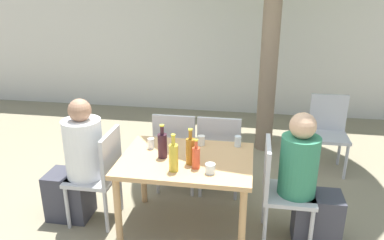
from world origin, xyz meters
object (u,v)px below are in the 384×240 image
patio_chair_4 (328,128)px  amber_bottle_0 (190,150)px  soda_bottle_1 (196,157)px  patio_chair_2 (176,147)px  person_seated_0 (77,167)px  patio_chair_0 (101,171)px  drinking_glass_0 (238,141)px  drinking_glass_3 (210,169)px  drinking_glass_2 (201,140)px  person_seated_1 (307,187)px  dining_table_front (186,167)px  oil_cruet_3 (174,157)px  patio_chair_1 (279,186)px  patio_chair_3 (219,150)px  drinking_glass_1 (151,143)px  wine_bottle_2 (162,145)px

patio_chair_4 → amber_bottle_0: 2.17m
patio_chair_4 → soda_bottle_1: soda_bottle_1 is taller
patio_chair_2 → amber_bottle_0: size_ratio=2.87×
person_seated_0 → soda_bottle_1: bearing=81.5°
patio_chair_0 → drinking_glass_0: bearing=104.9°
drinking_glass_0 → drinking_glass_3: size_ratio=1.22×
patio_chair_2 → drinking_glass_3: bearing=117.5°
soda_bottle_1 → drinking_glass_2: soda_bottle_1 is taller
person_seated_0 → drinking_glass_3: person_seated_0 is taller
person_seated_1 → amber_bottle_0: (-1.00, -0.10, 0.31)m
drinking_glass_3 → dining_table_front: bearing=134.4°
patio_chair_0 → patio_chair_4: same height
drinking_glass_0 → drinking_glass_3: 0.61m
dining_table_front → drinking_glass_2: size_ratio=12.58×
person_seated_1 → oil_cruet_3: person_seated_1 is taller
patio_chair_1 → drinking_glass_2: bearing=67.3°
patio_chair_2 → amber_bottle_0: bearing=110.5°
patio_chair_3 → drinking_glass_1: 0.83m
person_seated_0 → patio_chair_1: bearing=90.0°
patio_chair_1 → patio_chair_2: bearing=57.6°
patio_chair_3 → patio_chair_1: bearing=131.2°
patio_chair_3 → drinking_glass_3: bearing=90.5°
drinking_glass_1 → patio_chair_1: bearing=-7.3°
patio_chair_4 → drinking_glass_2: patio_chair_4 is taller
patio_chair_0 → patio_chair_2: 0.88m
amber_bottle_0 → drinking_glass_1: bearing=148.6°
patio_chair_3 → drinking_glass_3: (0.01, -0.91, 0.24)m
patio_chair_4 → wine_bottle_2: bearing=-137.8°
patio_chair_2 → patio_chair_4: same height
patio_chair_2 → wine_bottle_2: (0.02, -0.68, 0.32)m
dining_table_front → soda_bottle_1: 0.28m
dining_table_front → patio_chair_0: patio_chair_0 is taller
patio_chair_0 → oil_cruet_3: size_ratio=2.86×
patio_chair_3 → soda_bottle_1: soda_bottle_1 is taller
person_seated_1 → drinking_glass_3: 0.88m
oil_cruet_3 → drinking_glass_3: size_ratio=3.86×
patio_chair_1 → drinking_glass_3: patio_chair_1 is taller
amber_bottle_0 → drinking_glass_1: size_ratio=3.22×
drinking_glass_0 → patio_chair_0: bearing=-165.1°
drinking_glass_2 → person_seated_1: bearing=-17.5°
drinking_glass_1 → drinking_glass_2: size_ratio=1.07×
patio_chair_1 → wine_bottle_2: wine_bottle_2 is taller
soda_bottle_1 → drinking_glass_0: size_ratio=2.55×
dining_table_front → oil_cruet_3: bearing=-103.4°
amber_bottle_0 → soda_bottle_1: 0.10m
patio_chair_4 → drinking_glass_2: size_ratio=9.92×
oil_cruet_3 → drinking_glass_0: (0.49, 0.58, -0.07)m
patio_chair_2 → drinking_glass_3: patio_chair_2 is taller
patio_chair_0 → drinking_glass_2: patio_chair_0 is taller
soda_bottle_1 → drinking_glass_2: size_ratio=2.79×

